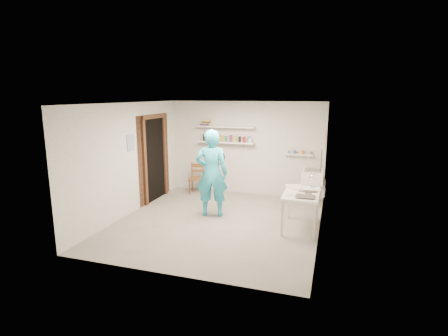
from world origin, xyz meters
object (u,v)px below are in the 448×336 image
(belfast_sink, at_px, (313,176))
(man, at_px, (212,173))
(desk_lamp, at_px, (313,177))
(wall_clock, at_px, (217,157))
(wooden_chair, at_px, (197,179))
(work_table, at_px, (301,211))

(belfast_sink, height_order, man, man)
(desk_lamp, bearing_deg, wall_clock, -179.15)
(wooden_chair, xyz_separation_m, work_table, (2.86, -1.70, -0.04))
(belfast_sink, bearing_deg, desk_lamp, -86.44)
(belfast_sink, distance_m, desk_lamp, 1.14)
(man, xyz_separation_m, work_table, (1.89, -0.19, -0.57))
(man, relative_size, wooden_chair, 2.34)
(man, distance_m, work_table, 1.99)
(wooden_chair, bearing_deg, work_table, -40.04)
(wall_clock, relative_size, wooden_chair, 0.42)
(wooden_chair, height_order, work_table, wooden_chair)
(wooden_chair, bearing_deg, wall_clock, -61.24)
(belfast_sink, height_order, desk_lamp, desk_lamp)
(wall_clock, bearing_deg, desk_lamp, -12.13)
(wooden_chair, bearing_deg, man, -66.72)
(work_table, distance_m, desk_lamp, 0.75)
(belfast_sink, bearing_deg, wooden_chair, 177.12)
(desk_lamp, bearing_deg, wooden_chair, 157.41)
(wooden_chair, relative_size, work_table, 0.73)
(man, relative_size, work_table, 1.71)
(work_table, xyz_separation_m, desk_lamp, (0.18, 0.43, 0.58))
(man, height_order, wall_clock, man)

